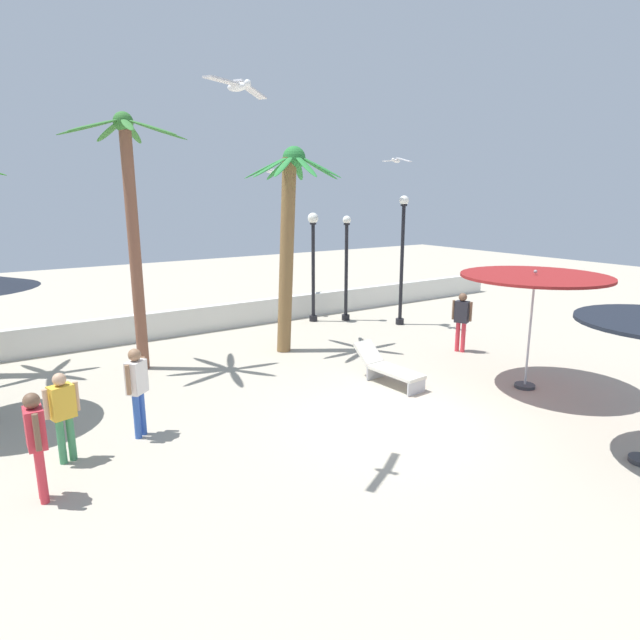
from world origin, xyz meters
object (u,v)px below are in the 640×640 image
Objects in this scene: guest_1 at (137,384)px; guest_2 at (36,437)px; guest_3 at (63,409)px; palm_tree_0 at (131,214)px; lamp_post_1 at (313,256)px; patio_umbrella_0 at (535,280)px; palm_tree_1 at (289,227)px; seagull_1 at (238,86)px; lounge_chair_0 at (388,367)px; lamp_post_2 at (402,255)px; guest_0 at (462,316)px; lamp_post_0 at (346,266)px; seagull_2 at (272,172)px; seagull_0 at (396,160)px.

guest_2 is (-1.74, -1.34, -0.01)m from guest_1.
palm_tree_0 is at bearing 60.28° from guest_3.
guest_1 is (-7.58, -5.87, -1.29)m from lamp_post_1.
patio_umbrella_0 reaches higher than guest_3.
guest_3 is (-8.84, -6.16, -1.37)m from lamp_post_1.
palm_tree_1 is 4.57× the size of seagull_1.
palm_tree_1 is at bearing 97.52° from lounge_chair_0.
patio_umbrella_0 is at bearing -1.56° from seagull_1.
lamp_post_2 is at bearing 44.97° from lounge_chair_0.
guest_2 is 5.61m from seagull_1.
palm_tree_1 is at bearing 53.92° from seagull_1.
guest_1 reaches higher than lounge_chair_0.
palm_tree_1 is 2.90× the size of lounge_chair_0.
patio_umbrella_0 reaches higher than guest_0.
lamp_post_0 is 0.97× the size of lamp_post_1.
guest_3 is at bearing -150.22° from lamp_post_0.
seagull_2 is (8.83, 9.11, 4.13)m from guest_2.
seagull_0 is 4.64m from seagull_2.
palm_tree_0 is at bearing 156.21° from guest_0.
seagull_1 is at bearing -134.81° from lamp_post_0.
guest_0 is 1.09× the size of guest_3.
patio_umbrella_0 is 3.77m from lounge_chair_0.
palm_tree_0 is at bearing 179.44° from lamp_post_2.
seagull_1 reaches higher than palm_tree_1.
lamp_post_2 reaches higher than lounge_chair_0.
guest_0 is (0.37, -4.90, -0.90)m from lamp_post_0.
palm_tree_0 is 4.01× the size of guest_3.
palm_tree_1 is at bearing 143.99° from guest_0.
lamp_post_0 is at bearing 32.88° from guest_2.
guest_1 is 11.30m from seagull_2.
seagull_0 is at bearing 84.95° from guest_0.
guest_0 is at bearing 13.61° from lounge_chair_0.
lamp_post_0 is 1.89× the size of lounge_chair_0.
guest_2 is 1.15m from guest_3.
guest_1 reaches higher than guest_3.
palm_tree_0 is 3.76× the size of guest_2.
seagull_1 reaches higher than guest_2.
guest_2 is at bearing 163.98° from seagull_1.
lamp_post_0 is at bearing 29.78° from guest_3.
lamp_post_0 is 10.18m from guest_1.
seagull_1 is 1.25× the size of seagull_2.
lamp_post_2 is 12.70m from guest_2.
seagull_2 is at bearing 124.28° from lamp_post_2.
guest_2 is at bearing -170.53° from guest_0.
lamp_post_1 is at bearing 37.71° from guest_2.
palm_tree_1 is 7.71m from guest_3.
seagull_1 is (-4.44, -1.79, 5.34)m from lounge_chair_0.
seagull_1 is at bearing -144.27° from seagull_0.
lamp_post_0 is 2.99× the size of seagull_1.
guest_2 reaches higher than guest_3.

